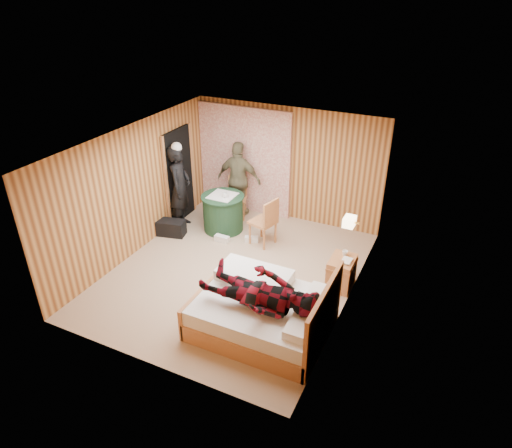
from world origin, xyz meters
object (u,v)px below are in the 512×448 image
at_px(bed, 264,312).
at_px(woman_standing, 180,188).
at_px(chair_near, 266,219).
at_px(man_at_table, 239,180).
at_px(nightstand, 341,272).
at_px(duffel_bag, 171,228).
at_px(round_table, 223,212).
at_px(chair_far, 237,194).
at_px(man_on_bed, 260,286).
at_px(wall_lamp, 350,222).

distance_m(bed, woman_standing, 3.76).
height_order(chair_near, man_at_table, man_at_table).
distance_m(nightstand, man_at_table, 3.35).
bearing_deg(chair_near, nightstand, 82.27).
relative_size(duffel_bag, woman_standing, 0.32).
xyz_separation_m(round_table, chair_far, (-0.03, 0.71, 0.14)).
bearing_deg(man_on_bed, chair_near, 112.32).
bearing_deg(wall_lamp, chair_far, 151.21).
distance_m(round_table, woman_standing, 1.04).
bearing_deg(chair_far, round_table, -108.16).
bearing_deg(round_table, woman_standing, -164.07).
height_order(round_table, man_at_table, man_at_table).
xyz_separation_m(nightstand, round_table, (-2.85, 0.91, 0.11)).
bearing_deg(wall_lamp, man_at_table, 150.23).
relative_size(chair_near, duffel_bag, 1.75).
height_order(wall_lamp, round_table, wall_lamp).
bearing_deg(man_at_table, woman_standing, 45.13).
xyz_separation_m(chair_near, man_at_table, (-1.09, 0.95, 0.28)).
bearing_deg(round_table, chair_far, 92.32).
xyz_separation_m(wall_lamp, round_table, (-2.90, 0.90, -0.90)).
height_order(wall_lamp, woman_standing, woman_standing).
height_order(wall_lamp, man_on_bed, man_on_bed).
relative_size(bed, woman_standing, 1.10).
height_order(chair_far, woman_standing, woman_standing).
bearing_deg(round_table, wall_lamp, -17.26).
relative_size(round_table, duffel_bag, 1.56).
xyz_separation_m(bed, nightstand, (0.75, 1.57, -0.02)).
height_order(bed, chair_far, bed).
bearing_deg(man_at_table, bed, 119.13).
height_order(nightstand, chair_near, chair_near).
height_order(chair_far, duffel_bag, chair_far).
distance_m(bed, round_table, 3.25).
bearing_deg(man_on_bed, chair_far, 122.25).
bearing_deg(wall_lamp, duffel_bag, 176.72).
bearing_deg(wall_lamp, nightstand, -168.85).
distance_m(man_at_table, man_on_bed, 4.06).
relative_size(nightstand, duffel_bag, 1.00).
distance_m(wall_lamp, man_on_bed, 1.99).
bearing_deg(chair_near, man_on_bed, 36.74).
distance_m(chair_far, chair_near, 1.44).
relative_size(bed, man_at_table, 1.16).
distance_m(duffel_bag, man_at_table, 1.83).
bearing_deg(woman_standing, nightstand, -115.20).
xyz_separation_m(round_table, duffel_bag, (-0.88, -0.68, -0.24)).
relative_size(wall_lamp, chair_far, 0.28).
bearing_deg(duffel_bag, wall_lamp, -16.18).
xyz_separation_m(bed, woman_standing, (-2.98, 2.23, 0.60)).
xyz_separation_m(wall_lamp, duffel_bag, (-3.77, 0.22, -1.14)).
distance_m(wall_lamp, chair_far, 3.42).
height_order(round_table, chair_near, chair_near).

